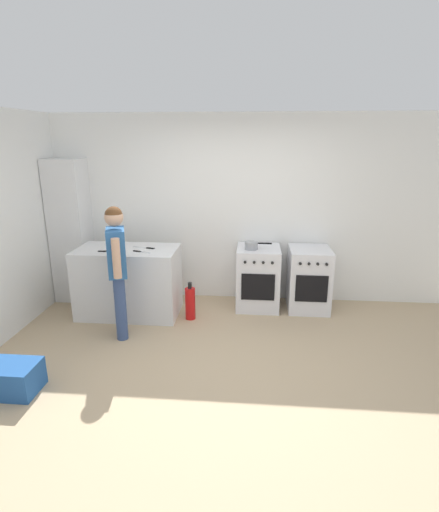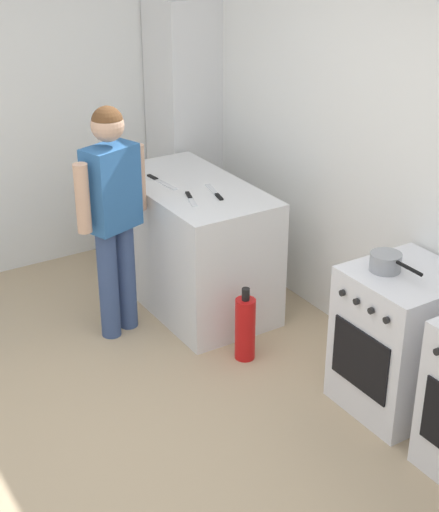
{
  "view_description": "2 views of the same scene",
  "coord_description": "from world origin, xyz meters",
  "px_view_note": "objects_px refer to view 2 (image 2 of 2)",
  "views": [
    {
      "loc": [
        0.27,
        -3.62,
        2.27
      ],
      "look_at": [
        -0.11,
        0.79,
        0.95
      ],
      "focal_mm": 28.0,
      "sensor_mm": 36.0,
      "label": 1
    },
    {
      "loc": [
        3.02,
        -1.3,
        2.76
      ],
      "look_at": [
        -0.16,
        0.68,
        0.97
      ],
      "focal_mm": 55.0,
      "sensor_mm": 36.0,
      "label": 2
    }
  ],
  "objects_px": {
    "larder_cabinet": "(184,127)",
    "knife_chef": "(215,193)",
    "knife_bread": "(161,182)",
    "knife_utility": "(191,198)",
    "pot": "(386,262)",
    "oven_left": "(401,340)",
    "person": "(113,205)",
    "fire_extinguisher": "(245,328)"
  },
  "relations": [
    {
      "from": "knife_chef",
      "to": "fire_extinguisher",
      "type": "distance_m",
      "value": 0.93
    },
    {
      "from": "knife_utility",
      "to": "larder_cabinet",
      "type": "height_order",
      "value": "larder_cabinet"
    },
    {
      "from": "larder_cabinet",
      "to": "fire_extinguisher",
      "type": "bearing_deg",
      "value": -18.05
    },
    {
      "from": "oven_left",
      "to": "person",
      "type": "xyz_separation_m",
      "value": [
        -1.61,
        -1.01,
        0.49
      ]
    },
    {
      "from": "oven_left",
      "to": "pot",
      "type": "relative_size",
      "value": 2.4
    },
    {
      "from": "knife_bread",
      "to": "person",
      "type": "relative_size",
      "value": 0.23
    },
    {
      "from": "fire_extinguisher",
      "to": "larder_cabinet",
      "type": "xyz_separation_m",
      "value": [
        -1.78,
        0.58,
        0.78
      ]
    },
    {
      "from": "oven_left",
      "to": "knife_bread",
      "type": "bearing_deg",
      "value": -163.99
    },
    {
      "from": "person",
      "to": "larder_cabinet",
      "type": "xyz_separation_m",
      "value": [
        -1.04,
        1.11,
        0.08
      ]
    },
    {
      "from": "knife_bread",
      "to": "person",
      "type": "height_order",
      "value": "person"
    },
    {
      "from": "knife_chef",
      "to": "oven_left",
      "type": "bearing_deg",
      "value": 12.41
    },
    {
      "from": "knife_utility",
      "to": "larder_cabinet",
      "type": "relative_size",
      "value": 0.12
    },
    {
      "from": "knife_bread",
      "to": "larder_cabinet",
      "type": "xyz_separation_m",
      "value": [
        -0.8,
        0.63,
        0.1
      ]
    },
    {
      "from": "knife_utility",
      "to": "knife_chef",
      "type": "relative_size",
      "value": 0.8
    },
    {
      "from": "oven_left",
      "to": "person",
      "type": "bearing_deg",
      "value": -147.84
    },
    {
      "from": "knife_chef",
      "to": "fire_extinguisher",
      "type": "xyz_separation_m",
      "value": [
        0.61,
        -0.15,
        -0.69
      ]
    },
    {
      "from": "larder_cabinet",
      "to": "knife_chef",
      "type": "bearing_deg",
      "value": -20.04
    },
    {
      "from": "pot",
      "to": "knife_utility",
      "type": "xyz_separation_m",
      "value": [
        -1.37,
        -0.43,
        0.0
      ]
    },
    {
      "from": "knife_utility",
      "to": "knife_bread",
      "type": "xyz_separation_m",
      "value": [
        -0.38,
        -0.01,
        -0.0
      ]
    },
    {
      "from": "knife_chef",
      "to": "fire_extinguisher",
      "type": "bearing_deg",
      "value": -14.08
    },
    {
      "from": "oven_left",
      "to": "knife_utility",
      "type": "bearing_deg",
      "value": -160.62
    },
    {
      "from": "oven_left",
      "to": "knife_chef",
      "type": "distance_m",
      "value": 1.59
    },
    {
      "from": "pot",
      "to": "knife_utility",
      "type": "bearing_deg",
      "value": -162.56
    },
    {
      "from": "oven_left",
      "to": "person",
      "type": "distance_m",
      "value": 1.96
    },
    {
      "from": "person",
      "to": "oven_left",
      "type": "bearing_deg",
      "value": 32.16
    },
    {
      "from": "oven_left",
      "to": "pot",
      "type": "bearing_deg",
      "value": -138.22
    },
    {
      "from": "knife_utility",
      "to": "knife_bread",
      "type": "height_order",
      "value": "same"
    },
    {
      "from": "knife_utility",
      "to": "knife_chef",
      "type": "height_order",
      "value": "same"
    },
    {
      "from": "knife_bread",
      "to": "fire_extinguisher",
      "type": "distance_m",
      "value": 1.2
    },
    {
      "from": "pot",
      "to": "oven_left",
      "type": "bearing_deg",
      "value": 41.78
    },
    {
      "from": "pot",
      "to": "fire_extinguisher",
      "type": "distance_m",
      "value": 1.11
    },
    {
      "from": "knife_chef",
      "to": "larder_cabinet",
      "type": "xyz_separation_m",
      "value": [
        -1.17,
        0.43,
        0.1
      ]
    },
    {
      "from": "oven_left",
      "to": "knife_utility",
      "type": "xyz_separation_m",
      "value": [
        -1.47,
        -0.52,
        0.48
      ]
    },
    {
      "from": "pot",
      "to": "fire_extinguisher",
      "type": "bearing_deg",
      "value": -153.12
    },
    {
      "from": "pot",
      "to": "larder_cabinet",
      "type": "relative_size",
      "value": 0.18
    },
    {
      "from": "knife_chef",
      "to": "knife_utility",
      "type": "bearing_deg",
      "value": -87.58
    },
    {
      "from": "pot",
      "to": "person",
      "type": "height_order",
      "value": "person"
    },
    {
      "from": "oven_left",
      "to": "larder_cabinet",
      "type": "height_order",
      "value": "larder_cabinet"
    },
    {
      "from": "person",
      "to": "knife_chef",
      "type": "bearing_deg",
      "value": 79.45
    },
    {
      "from": "fire_extinguisher",
      "to": "person",
      "type": "bearing_deg",
      "value": -144.15
    },
    {
      "from": "larder_cabinet",
      "to": "knife_bread",
      "type": "bearing_deg",
      "value": -38.56
    },
    {
      "from": "knife_utility",
      "to": "pot",
      "type": "bearing_deg",
      "value": 17.44
    }
  ]
}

